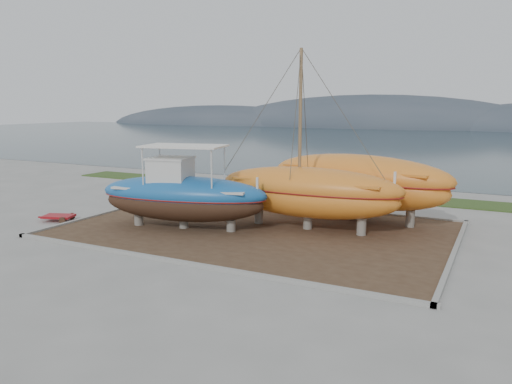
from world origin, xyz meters
The scene contains 11 objects.
ground centered at (0.00, 0.00, 0.00)m, with size 140.00×140.00×0.00m, color gray.
dirt_patch centered at (0.00, 4.00, 0.03)m, with size 18.00×12.00×0.06m, color #422D1E.
curb_frame centered at (0.00, 4.00, 0.07)m, with size 18.60×12.60×0.15m, color gray, non-canonical shape.
grass_strip centered at (0.00, 15.50, 0.04)m, with size 44.00×3.00×0.08m, color #284219.
sea centered at (0.00, 70.00, 0.00)m, with size 260.00×100.00×0.04m, color #1B3037, non-canonical shape.
mountain_ridge centered at (0.00, 125.00, 0.00)m, with size 200.00×36.00×20.00m, color #333D49, non-canonical shape.
blue_caique centered at (-3.26, 2.52, 2.10)m, with size 8.49×2.65×4.09m, color #1A5DA4, non-canonical shape.
white_dinghy centered at (-6.91, 6.47, 0.74)m, with size 4.52×1.69×1.36m, color silver, non-canonical shape.
orange_sailboat centered at (2.24, 5.14, 4.37)m, with size 9.25×2.73×8.62m, color orange, non-canonical shape.
orange_bare_hull centered at (3.78, 8.37, 1.73)m, with size 10.18×3.05×3.34m, color orange, non-canonical shape.
red_trailer centered at (-10.15, 0.95, 0.16)m, with size 2.29×1.14×0.32m, color #A21219, non-canonical shape.
Camera 1 is at (10.73, -17.23, 6.05)m, focal length 35.00 mm.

